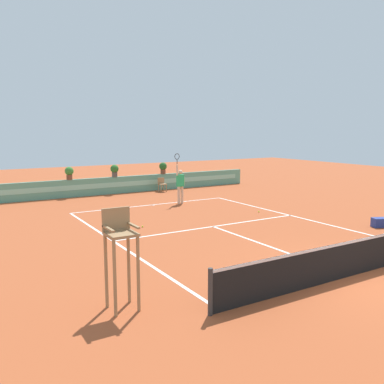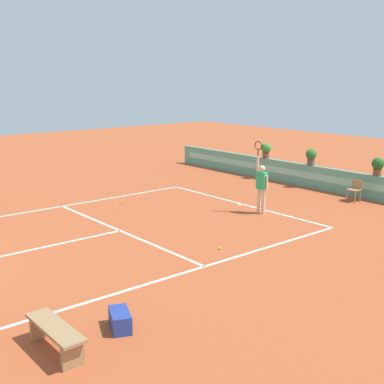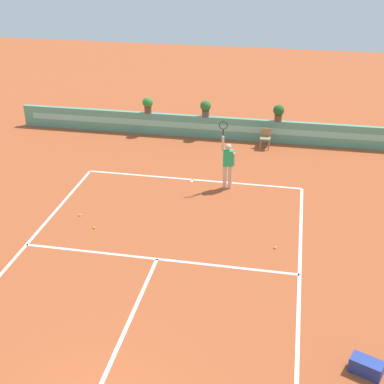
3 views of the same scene
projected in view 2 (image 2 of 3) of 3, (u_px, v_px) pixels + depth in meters
name	position (u px, v px, depth m)	size (l,w,h in m)	color
ground_plane	(109.00, 233.00, 15.99)	(60.00, 60.00, 0.00)	#A84C28
court_lines	(128.00, 229.00, 16.44)	(8.32, 11.94, 0.01)	white
back_wall_barrier	(315.00, 177.00, 22.35)	(18.00, 0.21, 1.00)	#599E84
ball_kid_chair	(355.00, 189.00, 20.04)	(0.44, 0.44, 0.85)	#99754C
bench_courtside	(55.00, 333.00, 8.96)	(1.60, 0.44, 0.51)	#99754C
gear_bag	(120.00, 320.00, 9.86)	(0.70, 0.36, 0.36)	navy
tennis_player	(262.00, 185.00, 18.11)	(0.62, 0.26, 2.58)	beige
tennis_ball_near_baseline	(220.00, 248.00, 14.47)	(0.07, 0.07, 0.07)	#CCE033
tennis_ball_mid_court	(121.00, 202.00, 19.87)	(0.07, 0.07, 0.07)	#CCE033
tennis_ball_by_sideline	(116.00, 208.00, 18.87)	(0.07, 0.07, 0.07)	#CCE033
potted_plant_right	(378.00, 165.00, 19.94)	(0.48, 0.48, 0.72)	brown
potted_plant_left	(266.00, 150.00, 24.35)	(0.48, 0.48, 0.72)	brown
potted_plant_centre	(311.00, 156.00, 22.35)	(0.48, 0.48, 0.72)	#514C47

